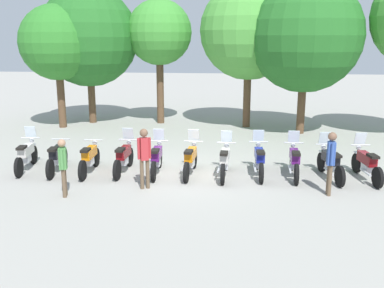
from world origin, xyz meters
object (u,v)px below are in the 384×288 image
(motorcycle_3, at_px, (124,157))
(motorcycle_9, at_px, (330,162))
(motorcycle_2, at_px, (89,158))
(tree_3, at_px, (249,31))
(motorcycle_5, at_px, (191,159))
(tree_2, at_px, (159,33))
(motorcycle_4, at_px, (157,158))
(person_1, at_px, (144,154))
(person_2, at_px, (331,158))
(tree_0, at_px, (57,43))
(motorcycle_10, at_px, (366,163))
(motorcycle_6, at_px, (225,161))
(motorcycle_7, at_px, (259,160))
(motorcycle_1, at_px, (57,157))
(tree_1, at_px, (89,37))
(person_0, at_px, (63,164))
(tree_4, at_px, (305,36))
(motorcycle_0, at_px, (26,155))
(motorcycle_8, at_px, (294,161))

(motorcycle_3, distance_m, motorcycle_9, 6.57)
(motorcycle_2, xyz_separation_m, tree_3, (5.25, 8.10, 4.09))
(motorcycle_5, xyz_separation_m, tree_2, (-2.41, 8.55, 3.98))
(motorcycle_2, height_order, motorcycle_4, motorcycle_4)
(person_1, bearing_deg, motorcycle_5, -62.26)
(person_2, xyz_separation_m, tree_0, (-11.05, 8.49, 2.97))
(motorcycle_2, height_order, motorcycle_10, motorcycle_10)
(motorcycle_10, height_order, person_1, person_1)
(motorcycle_5, distance_m, tree_0, 10.50)
(motorcycle_6, relative_size, motorcycle_7, 1.00)
(motorcycle_1, height_order, tree_3, tree_3)
(motorcycle_3, relative_size, tree_1, 0.32)
(motorcycle_5, bearing_deg, tree_2, 19.44)
(person_0, bearing_deg, motorcycle_6, 14.28)
(tree_4, bearing_deg, motorcycle_0, -145.66)
(motorcycle_6, bearing_deg, person_0, 120.02)
(motorcycle_0, height_order, motorcycle_3, same)
(motorcycle_8, height_order, tree_2, tree_2)
(motorcycle_0, bearing_deg, motorcycle_2, -101.53)
(person_0, bearing_deg, tree_0, 98.70)
(motorcycle_2, xyz_separation_m, motorcycle_6, (4.39, 0.06, 0.01))
(motorcycle_2, relative_size, person_1, 1.22)
(motorcycle_1, height_order, person_0, person_0)
(motorcycle_1, relative_size, motorcycle_10, 1.00)
(motorcycle_6, xyz_separation_m, motorcycle_9, (3.28, 0.10, 0.00))
(motorcycle_6, height_order, motorcycle_10, same)
(motorcycle_1, distance_m, motorcycle_5, 4.40)
(tree_4, bearing_deg, motorcycle_4, -129.12)
(motorcycle_3, height_order, motorcycle_8, same)
(person_1, distance_m, tree_3, 10.56)
(person_1, height_order, tree_0, tree_0)
(motorcycle_7, xyz_separation_m, tree_2, (-4.60, 8.41, 3.98))
(motorcycle_9, xyz_separation_m, person_1, (-5.57, -1.50, 0.54))
(motorcycle_2, relative_size, person_0, 1.34)
(tree_0, bearing_deg, motorcycle_3, -55.39)
(motorcycle_4, xyz_separation_m, motorcycle_8, (4.39, 0.13, 0.00))
(motorcycle_1, distance_m, tree_1, 9.40)
(motorcycle_5, bearing_deg, motorcycle_2, 96.21)
(person_0, height_order, tree_4, tree_4)
(motorcycle_2, distance_m, motorcycle_9, 7.68)
(motorcycle_4, relative_size, tree_0, 0.38)
(tree_0, relative_size, tree_1, 0.86)
(person_2, relative_size, tree_1, 0.27)
(tree_1, bearing_deg, motorcycle_1, -79.72)
(person_0, bearing_deg, motorcycle_0, 120.49)
(motorcycle_2, distance_m, motorcycle_5, 3.30)
(person_1, height_order, tree_2, tree_2)
(person_0, relative_size, tree_2, 0.27)
(motorcycle_3, height_order, person_1, person_1)
(motorcycle_0, distance_m, motorcycle_7, 7.68)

